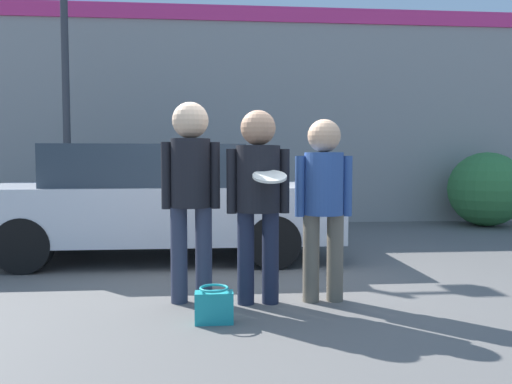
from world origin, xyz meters
The scene contains 9 objects.
ground_plane centered at (0.00, 0.00, 0.00)m, with size 56.00×56.00×0.00m, color #5B5956.
storefront_building centered at (0.00, 5.39, 2.20)m, with size 24.00×0.22×4.34m.
person_left centered at (-0.53, -0.32, 1.08)m, with size 0.52×0.35×1.79m.
person_middle_with_frisbee centered at (0.06, -0.42, 1.04)m, with size 0.56×0.61×1.71m.
person_right centered at (0.65, -0.39, 0.97)m, with size 0.52×0.35×1.64m.
parked_car_near centered at (-1.07, 1.87, 0.75)m, with size 4.59×1.94×1.47m.
street_lamp centered at (-2.54, 3.73, 3.20)m, with size 1.13×0.35×5.17m.
shrub centered at (4.97, 4.48, 0.72)m, with size 1.44×1.44×1.44m.
handbag centered at (-0.33, -0.93, 0.14)m, with size 0.30×0.23×0.29m.
Camera 1 is at (-0.33, -4.78, 1.27)m, focal length 35.00 mm.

